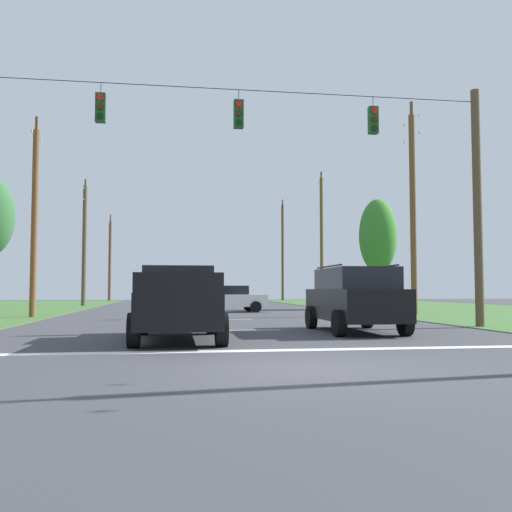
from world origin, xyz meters
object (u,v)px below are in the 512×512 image
at_px(pickup_truck, 178,303).
at_px(utility_pole_mid_right, 413,209).
at_px(utility_pole_distant_right, 84,243).
at_px(utility_pole_near_left, 283,250).
at_px(utility_pole_distant_left, 110,260).
at_px(distant_car_crossing_white, 228,298).
at_px(utility_pole_far_right, 322,239).
at_px(overhead_signal_span, 238,189).
at_px(suv_black, 354,298).
at_px(utility_pole_far_left, 34,219).
at_px(tree_roadside_right, 378,237).

height_order(pickup_truck, utility_pole_mid_right, utility_pole_mid_right).
bearing_deg(utility_pole_distant_right, utility_pole_near_left, 42.90).
xyz_separation_m(utility_pole_near_left, utility_pole_distant_left, (-19.25, 0.47, -1.21)).
height_order(distant_car_crossing_white, utility_pole_near_left, utility_pole_near_left).
height_order(utility_pole_far_right, utility_pole_distant_left, utility_pole_far_right).
height_order(distant_car_crossing_white, utility_pole_distant_right, utility_pole_distant_right).
distance_m(overhead_signal_span, utility_pole_mid_right, 13.17).
height_order(pickup_truck, utility_pole_distant_left, utility_pole_distant_left).
bearing_deg(suv_black, utility_pole_near_left, 81.64).
xyz_separation_m(utility_pole_mid_right, utility_pole_far_left, (-18.55, 0.58, -0.82)).
relative_size(overhead_signal_span, tree_roadside_right, 2.36).
bearing_deg(utility_pole_far_left, utility_pole_near_left, 61.88).
xyz_separation_m(utility_pole_far_left, tree_roadside_right, (20.02, 8.30, 0.22)).
distance_m(utility_pole_far_right, utility_pole_far_left, 25.98).
bearing_deg(utility_pole_mid_right, distant_car_crossing_white, 149.26).
height_order(utility_pole_far_left, tree_roadside_right, utility_pole_far_left).
bearing_deg(utility_pole_far_right, utility_pole_far_left, -136.25).
bearing_deg(utility_pole_near_left, distant_car_crossing_white, -106.78).
relative_size(pickup_truck, utility_pole_mid_right, 0.49).
height_order(overhead_signal_span, utility_pole_far_right, utility_pole_far_right).
xyz_separation_m(utility_pole_far_right, utility_pole_near_left, (0.07, 17.27, 0.27)).
relative_size(suv_black, utility_pole_distant_right, 0.49).
height_order(pickup_truck, utility_pole_far_left, utility_pole_far_left).
relative_size(utility_pole_mid_right, utility_pole_distant_right, 1.11).
height_order(utility_pole_distant_left, tree_roadside_right, utility_pole_distant_left).
relative_size(utility_pole_far_left, utility_pole_distant_left, 1.00).
relative_size(distant_car_crossing_white, tree_roadside_right, 0.60).
bearing_deg(distant_car_crossing_white, pickup_truck, -99.91).
height_order(distant_car_crossing_white, utility_pole_mid_right, utility_pole_mid_right).
height_order(overhead_signal_span, utility_pole_near_left, utility_pole_near_left).
bearing_deg(utility_pole_distant_right, suv_black, -66.01).
height_order(pickup_truck, utility_pole_far_right, utility_pole_far_right).
xyz_separation_m(pickup_truck, utility_pole_far_right, (12.12, 30.39, 4.52)).
distance_m(overhead_signal_span, utility_pole_distant_right, 28.03).
xyz_separation_m(overhead_signal_span, utility_pole_distant_right, (-8.97, 26.56, 0.26)).
height_order(suv_black, utility_pole_distant_right, utility_pole_distant_right).
distance_m(utility_pole_near_left, tree_roadside_right, 26.96).
xyz_separation_m(pickup_truck, utility_pole_distant_left, (-7.06, 48.12, 3.58)).
xyz_separation_m(utility_pole_far_right, utility_pole_distant_left, (-19.18, 17.73, -0.94)).
relative_size(pickup_truck, distant_car_crossing_white, 1.22).
bearing_deg(tree_roadside_right, utility_pole_near_left, 92.56).
height_order(pickup_truck, utility_pole_near_left, utility_pole_near_left).
bearing_deg(utility_pole_distant_right, distant_car_crossing_white, -51.71).
bearing_deg(utility_pole_far_left, utility_pole_distant_right, 91.23).
bearing_deg(pickup_truck, utility_pole_distant_left, 98.35).
height_order(utility_pole_far_left, utility_pole_distant_left, utility_pole_far_left).
height_order(overhead_signal_span, utility_pole_distant_right, utility_pole_distant_right).
distance_m(utility_pole_far_right, utility_pole_distant_right, 19.14).
bearing_deg(utility_pole_far_right, utility_pole_distant_left, 137.25).
relative_size(suv_black, tree_roadside_right, 0.65).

